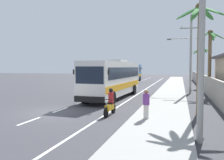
{
  "coord_description": "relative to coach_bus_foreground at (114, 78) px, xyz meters",
  "views": [
    {
      "loc": [
        7.85,
        -13.43,
        2.94
      ],
      "look_at": [
        1.6,
        7.93,
        1.7
      ],
      "focal_mm": 37.67,
      "sensor_mm": 36.0,
      "label": 1
    }
  ],
  "objects": [
    {
      "name": "utility_pole_nearest",
      "position": [
        6.76,
        -11.84,
        3.3
      ],
      "size": [
        3.75,
        0.24,
        9.86
      ],
      "color": "#9E9E99",
      "rests_on": "ground"
    },
    {
      "name": "coach_bus_foreground",
      "position": [
        0.0,
        0.0,
        0.0
      ],
      "size": [
        3.19,
        11.32,
        3.68
      ],
      "color": "silver",
      "rests_on": "ground"
    },
    {
      "name": "palm_second",
      "position": [
        9.02,
        5.31,
        2.54
      ],
      "size": [
        2.89,
        2.86,
        6.83
      ],
      "color": "brown",
      "rests_on": "ground"
    },
    {
      "name": "pedestrian_near_kerb",
      "position": [
        4.33,
        -8.74,
        -0.95
      ],
      "size": [
        0.36,
        0.36,
        1.58
      ],
      "rotation": [
        0.0,
        0.0,
        3.88
      ],
      "color": "beige",
      "rests_on": "sidewalk_kerb"
    },
    {
      "name": "motorcycle_beside_bus",
      "position": [
        2.02,
        -7.84,
        -1.25
      ],
      "size": [
        0.56,
        1.96,
        1.64
      ],
      "color": "black",
      "rests_on": "ground"
    },
    {
      "name": "coach_bus_far_lane",
      "position": [
        -3.28,
        23.0,
        0.01
      ],
      "size": [
        3.08,
        10.85,
        3.7
      ],
      "color": "#2366A8",
      "rests_on": "ground"
    },
    {
      "name": "sidewalk_kerb",
      "position": [
        5.05,
        2.04,
        -1.84
      ],
      "size": [
        3.2,
        90.0,
        0.14
      ],
      "primitive_type": "cube",
      "color": "#999993",
      "rests_on": "ground"
    },
    {
      "name": "palm_third",
      "position": [
        9.02,
        14.67,
        2.48
      ],
      "size": [
        2.96,
        2.98,
        5.85
      ],
      "color": "brown",
      "rests_on": "ground"
    },
    {
      "name": "utility_pole_mid",
      "position": [
        7.04,
        5.91,
        2.72
      ],
      "size": [
        3.77,
        0.24,
        8.69
      ],
      "color": "#9E9E99",
      "rests_on": "ground"
    },
    {
      "name": "boundary_wall",
      "position": [
        8.85,
        6.04,
        -0.94
      ],
      "size": [
        0.24,
        60.0,
        1.95
      ],
      "primitive_type": "cube",
      "color": "#9E998E",
      "rests_on": "ground"
    },
    {
      "name": "lane_markings",
      "position": [
        0.29,
        6.95,
        -1.91
      ],
      "size": [
        3.6,
        71.55,
        0.01
      ],
      "color": "white",
      "rests_on": "ground"
    },
    {
      "name": "palm_nearest",
      "position": [
        7.14,
        -6.29,
        3.23
      ],
      "size": [
        3.02,
        3.1,
        6.77
      ],
      "color": "brown",
      "rests_on": "ground"
    },
    {
      "name": "ground_plane",
      "position": [
        -1.75,
        -7.96,
        -1.91
      ],
      "size": [
        160.0,
        160.0,
        0.0
      ],
      "primitive_type": "plane",
      "color": "#3A3A3F"
    }
  ]
}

